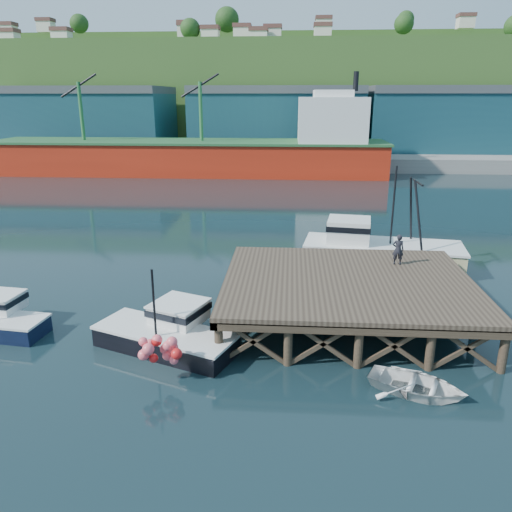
# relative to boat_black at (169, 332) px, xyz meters

# --- Properties ---
(ground) EXTENTS (300.00, 300.00, 0.00)m
(ground) POSITION_rel_boat_black_xyz_m (2.58, 3.53, -0.72)
(ground) COLOR black
(ground) RESTS_ON ground
(wharf) EXTENTS (12.00, 10.00, 2.62)m
(wharf) POSITION_rel_boat_black_xyz_m (8.08, 3.34, 1.22)
(wharf) COLOR brown
(wharf) RESTS_ON ground
(far_quay) EXTENTS (160.00, 40.00, 2.00)m
(far_quay) POSITION_rel_boat_black_xyz_m (2.58, 73.53, 0.28)
(far_quay) COLOR gray
(far_quay) RESTS_ON ground
(warehouse_left) EXTENTS (32.00, 16.00, 9.00)m
(warehouse_left) POSITION_rel_boat_black_xyz_m (-32.42, 68.53, 5.78)
(warehouse_left) COLOR #194A53
(warehouse_left) RESTS_ON far_quay
(warehouse_mid) EXTENTS (28.00, 16.00, 9.00)m
(warehouse_mid) POSITION_rel_boat_black_xyz_m (2.58, 68.53, 5.78)
(warehouse_mid) COLOR #194A53
(warehouse_mid) RESTS_ON far_quay
(warehouse_right) EXTENTS (30.00, 16.00, 9.00)m
(warehouse_right) POSITION_rel_boat_black_xyz_m (32.58, 68.53, 5.78)
(warehouse_right) COLOR #194A53
(warehouse_right) RESTS_ON far_quay
(cargo_ship) EXTENTS (55.50, 10.00, 13.75)m
(cargo_ship) POSITION_rel_boat_black_xyz_m (-5.89, 51.53, 2.59)
(cargo_ship) COLOR red
(cargo_ship) RESTS_ON ground
(hillside) EXTENTS (220.00, 50.00, 22.00)m
(hillside) POSITION_rel_boat_black_xyz_m (2.58, 103.53, 10.28)
(hillside) COLOR #2D511E
(hillside) RESTS_ON ground
(boat_black) EXTENTS (6.75, 5.61, 3.91)m
(boat_black) POSITION_rel_boat_black_xyz_m (0.00, 0.00, 0.00)
(boat_black) COLOR black
(boat_black) RESTS_ON ground
(trawler) EXTENTS (10.25, 4.92, 6.59)m
(trawler) POSITION_rel_boat_black_xyz_m (10.92, 11.37, 0.64)
(trawler) COLOR beige
(trawler) RESTS_ON ground
(dinghy) EXTENTS (4.27, 3.77, 0.73)m
(dinghy) POSITION_rel_boat_black_xyz_m (10.04, -2.95, -0.35)
(dinghy) COLOR white
(dinghy) RESTS_ON ground
(dockworker) EXTENTS (0.63, 0.45, 1.63)m
(dockworker) POSITION_rel_boat_black_xyz_m (10.88, 5.91, 2.22)
(dockworker) COLOR black
(dockworker) RESTS_ON wharf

